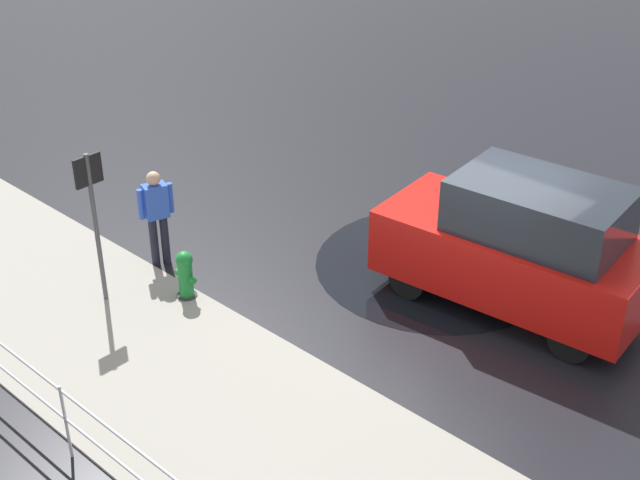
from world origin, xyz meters
TOP-DOWN VIEW (x-y plane):
  - ground_plane at (0.00, 0.00)m, footprint 60.00×60.00m
  - kerb_strip at (0.00, 4.20)m, footprint 24.00×3.20m
  - moving_hatchback at (-0.61, -0.36)m, footprint 4.04×2.06m
  - fire_hydrant at (3.10, 2.80)m, footprint 0.42×0.31m
  - pedestrian at (4.18, 2.43)m, footprint 0.34×0.54m
  - sign_post at (3.94, 3.67)m, footprint 0.07×0.44m
  - puddle_patch at (0.91, -0.52)m, footprint 3.85×3.85m

SIDE VIEW (x-z plane):
  - ground_plane at x=0.00m, z-range 0.00..0.00m
  - puddle_patch at x=0.91m, z-range 0.00..0.01m
  - kerb_strip at x=0.00m, z-range 0.00..0.04m
  - fire_hydrant at x=3.10m, z-range 0.00..0.80m
  - pedestrian at x=4.18m, z-range 0.15..1.77m
  - moving_hatchback at x=-0.61m, z-range 0.00..2.06m
  - sign_post at x=3.94m, z-range 0.38..2.78m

